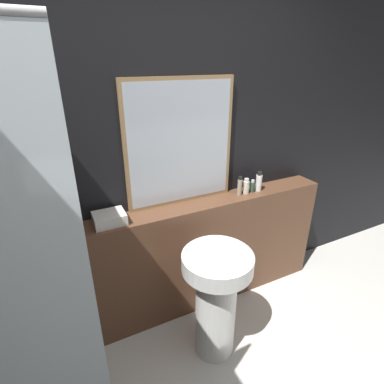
# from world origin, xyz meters

# --- Properties ---
(wall_back) EXTENTS (8.00, 0.06, 2.50)m
(wall_back) POSITION_xyz_m (0.00, 1.57, 1.25)
(wall_back) COLOR black
(wall_back) RESTS_ON ground_plane
(vanity_counter) EXTENTS (2.51, 0.23, 0.96)m
(vanity_counter) POSITION_xyz_m (0.00, 1.42, 0.48)
(vanity_counter) COLOR brown
(vanity_counter) RESTS_ON ground_plane
(pedestal_sink) EXTENTS (0.47, 0.47, 0.85)m
(pedestal_sink) POSITION_xyz_m (0.00, 0.94, 0.51)
(pedestal_sink) COLOR white
(pedestal_sink) RESTS_ON ground_plane
(mirror) EXTENTS (0.83, 0.03, 0.91)m
(mirror) POSITION_xyz_m (0.01, 1.52, 1.42)
(mirror) COLOR #937047
(mirror) RESTS_ON vanity_counter
(towel_stack) EXTENTS (0.21, 0.17, 0.08)m
(towel_stack) POSITION_xyz_m (-0.56, 1.42, 1.00)
(towel_stack) COLOR silver
(towel_stack) RESTS_ON vanity_counter
(shampoo_bottle) EXTENTS (0.04, 0.04, 0.16)m
(shampoo_bottle) POSITION_xyz_m (0.49, 1.42, 1.03)
(shampoo_bottle) COLOR gray
(shampoo_bottle) RESTS_ON vanity_counter
(conditioner_bottle) EXTENTS (0.05, 0.05, 0.13)m
(conditioner_bottle) POSITION_xyz_m (0.55, 1.42, 1.02)
(conditioner_bottle) COLOR beige
(conditioner_bottle) RESTS_ON vanity_counter
(lotion_bottle) EXTENTS (0.04, 0.04, 0.11)m
(lotion_bottle) POSITION_xyz_m (0.62, 1.42, 1.01)
(lotion_bottle) COLOR #2D4C3D
(lotion_bottle) RESTS_ON vanity_counter
(body_wash_bottle) EXTENTS (0.05, 0.05, 0.17)m
(body_wash_bottle) POSITION_xyz_m (0.68, 1.42, 1.04)
(body_wash_bottle) COLOR white
(body_wash_bottle) RESTS_ON vanity_counter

